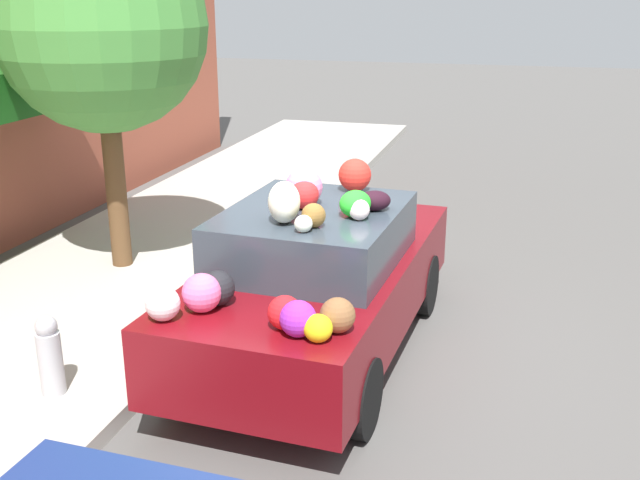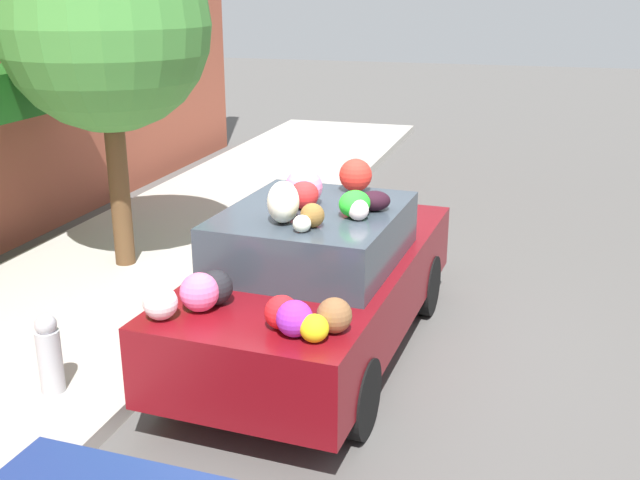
{
  "view_description": "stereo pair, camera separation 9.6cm",
  "coord_description": "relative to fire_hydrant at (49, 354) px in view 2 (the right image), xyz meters",
  "views": [
    {
      "loc": [
        -6.33,
        -1.86,
        3.36
      ],
      "look_at": [
        0.0,
        -0.07,
        1.15
      ],
      "focal_mm": 42.0,
      "sensor_mm": 36.0,
      "label": 1
    },
    {
      "loc": [
        -6.3,
        -1.96,
        3.36
      ],
      "look_at": [
        0.0,
        -0.07,
        1.15
      ],
      "focal_mm": 42.0,
      "sensor_mm": 36.0,
      "label": 2
    }
  ],
  "objects": [
    {
      "name": "art_car",
      "position": [
        1.55,
        -1.86,
        0.31
      ],
      "size": [
        4.1,
        1.91,
        1.84
      ],
      "rotation": [
        0.0,
        0.0,
        -0.05
      ],
      "color": "maroon",
      "rests_on": "ground"
    },
    {
      "name": "fire_hydrant",
      "position": [
        0.0,
        0.0,
        0.0
      ],
      "size": [
        0.2,
        0.2,
        0.7
      ],
      "color": "#B2B2B7",
      "rests_on": "sidewalk_curb"
    },
    {
      "name": "ground_plane",
      "position": [
        1.61,
        -1.79,
        -0.49
      ],
      "size": [
        60.0,
        60.0,
        0.0
      ],
      "primitive_type": "plane",
      "color": "#565451"
    },
    {
      "name": "street_tree",
      "position": [
        2.92,
        1.04,
        2.46
      ],
      "size": [
        2.38,
        2.38,
        4.01
      ],
      "color": "brown",
      "rests_on": "sidewalk_curb"
    },
    {
      "name": "sidewalk_curb",
      "position": [
        1.61,
        0.91,
        -0.42
      ],
      "size": [
        24.0,
        3.2,
        0.15
      ],
      "color": "#B2ADA3",
      "rests_on": "ground"
    }
  ]
}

